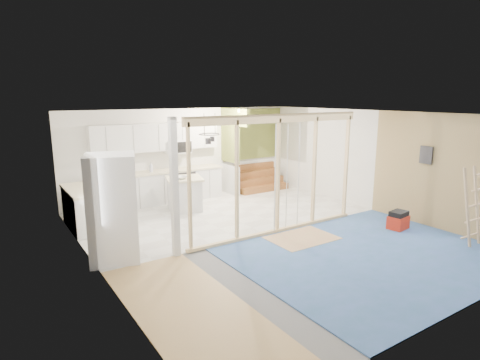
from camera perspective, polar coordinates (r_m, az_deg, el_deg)
room at (r=8.43m, az=3.83°, el=0.51°), size 7.01×8.01×2.61m
floor_overlays at (r=8.86m, az=3.85°, el=-7.57°), size 7.00×8.00×0.03m
stud_frame at (r=8.23m, az=2.51°, el=2.31°), size 4.66×0.14×2.60m
base_cabinets at (r=10.80m, az=-14.06°, el=-1.79°), size 4.45×2.24×0.93m
upper_cabinets at (r=11.26m, az=-11.48°, el=5.87°), size 3.60×0.41×0.85m
green_partition at (r=12.59m, az=1.24°, el=2.71°), size 2.25×1.51×2.60m
pot_rack at (r=9.73m, az=-4.32°, el=6.20°), size 0.52×0.52×0.72m
sheathing_panel at (r=9.77m, az=27.89°, el=0.72°), size 0.02×4.00×2.60m
electrical_panel at (r=9.97m, az=24.95°, el=3.25°), size 0.04×0.30×0.40m
ceiling_light at (r=11.53m, az=0.46°, el=9.84°), size 0.32×0.32×0.08m
fridge at (r=7.55m, az=-17.58°, el=-3.87°), size 1.08×1.04×1.96m
island at (r=10.56m, az=-7.88°, el=-2.02°), size 1.12×1.12×0.88m
bowl at (r=10.30m, az=-8.38°, el=0.34°), size 0.34×0.34×0.07m
soap_bottle_a at (r=11.08m, az=-12.55°, el=1.79°), size 0.10×0.11×0.27m
soap_bottle_b at (r=11.61m, az=-7.18°, el=2.22°), size 0.11×0.11×0.19m
toolbox at (r=9.74m, az=21.58°, el=-5.40°), size 0.49×0.40×0.43m
ladder at (r=9.13m, az=30.25°, el=-3.26°), size 0.86×0.17×1.62m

